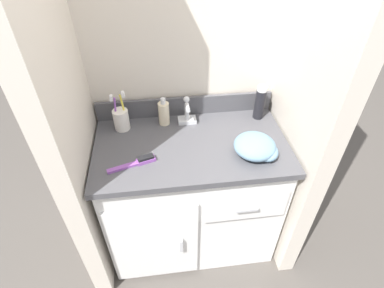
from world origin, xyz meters
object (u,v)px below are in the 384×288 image
(shaving_cream_can, at_px, (260,102))
(hairbrush, at_px, (138,162))
(soap_dispenser, at_px, (164,113))
(hand_towel, at_px, (257,147))
(toothbrush_cup, at_px, (121,119))

(shaving_cream_can, bearing_deg, hairbrush, -155.99)
(soap_dispenser, relative_size, hand_towel, 0.79)
(hairbrush, height_order, hand_towel, hand_towel)
(toothbrush_cup, bearing_deg, hand_towel, -23.67)
(toothbrush_cup, bearing_deg, soap_dispenser, 4.36)
(shaving_cream_can, xyz_separation_m, hairbrush, (-0.60, -0.27, -0.08))
(soap_dispenser, distance_m, shaving_cream_can, 0.47)
(toothbrush_cup, xyz_separation_m, shaving_cream_can, (0.68, 0.01, 0.03))
(hairbrush, bearing_deg, hand_towel, -17.25)
(soap_dispenser, relative_size, hairbrush, 0.72)
(shaving_cream_can, xyz_separation_m, hand_towel, (-0.09, -0.27, -0.05))
(toothbrush_cup, relative_size, shaving_cream_can, 1.13)
(soap_dispenser, relative_size, shaving_cream_can, 0.84)
(hairbrush, distance_m, hand_towel, 0.51)
(toothbrush_cup, xyz_separation_m, soap_dispenser, (0.20, 0.02, 0.01))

